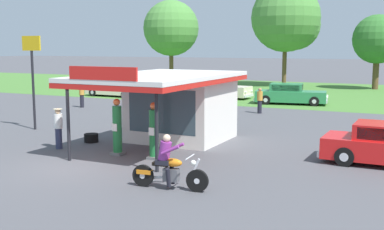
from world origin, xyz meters
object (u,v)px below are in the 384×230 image
object	(u,v)px
parked_car_back_row_centre	(290,95)
bystander_chatting_near_pumps	(260,100)
gas_pump_nearside	(117,129)
parked_car_second_row_spare	(115,88)
bystander_admiring_sedan	(58,127)
gas_pump_offside	(154,133)
parked_car_back_row_far_right	(218,89)
bystander_standing_back_lot	(82,94)
spare_tire_stack	(91,138)
motorcycle_with_rider	(168,167)
roadside_pole_sign	(32,66)

from	to	relation	value
parked_car_back_row_centre	bystander_chatting_near_pumps	xyz separation A→B (m)	(-0.43, -5.49, 0.13)
gas_pump_nearside	parked_car_second_row_spare	distance (m)	21.70
bystander_admiring_sedan	gas_pump_offside	bearing A→B (deg)	1.71
parked_car_back_row_far_right	bystander_chatting_near_pumps	world-z (taller)	parked_car_back_row_far_right
bystander_admiring_sedan	bystander_chatting_near_pumps	bearing A→B (deg)	73.37
gas_pump_nearside	parked_car_second_row_spare	bearing A→B (deg)	125.09
parked_car_second_row_spare	parked_car_back_row_centre	distance (m)	14.20
parked_car_back_row_far_right	bystander_standing_back_lot	size ratio (longest dim) A/B	3.28
parked_car_back_row_far_right	spare_tire_stack	size ratio (longest dim) A/B	9.09
parked_car_second_row_spare	spare_tire_stack	bearing A→B (deg)	-58.16
motorcycle_with_rider	spare_tire_stack	bearing A→B (deg)	143.92
parked_car_back_row_far_right	parked_car_back_row_centre	distance (m)	6.43
gas_pump_offside	spare_tire_stack	size ratio (longest dim) A/B	3.43
parked_car_back_row_far_right	motorcycle_with_rider	bearing A→B (deg)	-70.32
parked_car_back_row_centre	spare_tire_stack	distance (m)	17.65
bystander_chatting_near_pumps	bystander_admiring_sedan	distance (m)	13.88
parked_car_second_row_spare	motorcycle_with_rider	bearing A→B (deg)	-51.89
parked_car_second_row_spare	bystander_standing_back_lot	bearing A→B (deg)	-72.55
gas_pump_nearside	parked_car_back_row_centre	world-z (taller)	gas_pump_nearside
motorcycle_with_rider	bystander_standing_back_lot	distance (m)	19.72
parked_car_back_row_centre	bystander_standing_back_lot	xyz separation A→B (m)	(-11.96, -7.91, 0.20)
parked_car_back_row_far_right	gas_pump_nearside	bearing A→B (deg)	-77.45
motorcycle_with_rider	roadside_pole_sign	xyz separation A→B (m)	(-10.66, 5.89, 2.45)
parked_car_back_row_centre	bystander_admiring_sedan	world-z (taller)	bystander_admiring_sedan
bystander_admiring_sedan	parked_car_second_row_spare	bearing A→B (deg)	118.64
gas_pump_offside	parked_car_second_row_spare	bearing A→B (deg)	128.37
gas_pump_nearside	parked_car_back_row_far_right	world-z (taller)	gas_pump_nearside
motorcycle_with_rider	parked_car_back_row_centre	distance (m)	21.79
gas_pump_offside	spare_tire_stack	world-z (taller)	gas_pump_offside
gas_pump_offside	bystander_admiring_sedan	size ratio (longest dim) A/B	1.27
motorcycle_with_rider	parked_car_second_row_spare	world-z (taller)	motorcycle_with_rider
gas_pump_offside	bystander_admiring_sedan	distance (m)	4.30
bystander_admiring_sedan	roadside_pole_sign	world-z (taller)	roadside_pole_sign
parked_car_back_row_far_right	parked_car_second_row_spare	bearing A→B (deg)	-162.23
gas_pump_nearside	parked_car_second_row_spare	xyz separation A→B (m)	(-12.48, 17.76, -0.26)
gas_pump_offside	bystander_standing_back_lot	size ratio (longest dim) A/B	1.24
bystander_chatting_near_pumps	spare_tire_stack	size ratio (longest dim) A/B	2.58
spare_tire_stack	parked_car_back_row_far_right	bearing A→B (deg)	96.50
bystander_chatting_near_pumps	gas_pump_nearside	bearing A→B (deg)	-95.47
bystander_admiring_sedan	roadside_pole_sign	size ratio (longest dim) A/B	0.36
parked_car_back_row_far_right	bystander_standing_back_lot	xyz separation A→B (m)	(-5.75, -9.56, 0.16)
bystander_chatting_near_pumps	spare_tire_stack	bearing A→B (deg)	-107.32
spare_tire_stack	motorcycle_with_rider	bearing A→B (deg)	-36.08
parked_car_back_row_centre	roadside_pole_sign	distance (m)	18.12
gas_pump_offside	motorcycle_with_rider	xyz separation A→B (m)	(2.24, -3.03, -0.29)
bystander_admiring_sedan	spare_tire_stack	bearing A→B (deg)	78.43
spare_tire_stack	gas_pump_nearside	bearing A→B (deg)	-32.13
gas_pump_offside	roadside_pole_sign	xyz separation A→B (m)	(-8.42, 2.86, 2.16)
parked_car_back_row_centre	gas_pump_nearside	bearing A→B (deg)	-95.18
motorcycle_with_rider	bystander_admiring_sedan	bearing A→B (deg)	156.08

